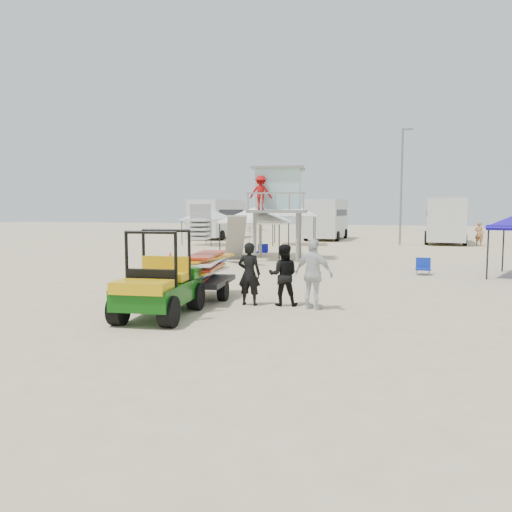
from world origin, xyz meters
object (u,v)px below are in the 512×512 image
(lifeguard_tower, at_px, (277,193))
(man_left, at_px, (249,274))
(surf_trailer, at_px, (201,264))
(utility_cart, at_px, (158,278))

(lifeguard_tower, bearing_deg, man_left, -77.29)
(lifeguard_tower, bearing_deg, surf_trailer, -84.47)
(utility_cart, relative_size, surf_trailer, 1.00)
(utility_cart, height_order, lifeguard_tower, lifeguard_tower)
(utility_cart, distance_m, man_left, 2.54)
(surf_trailer, relative_size, lifeguard_tower, 0.63)
(utility_cart, bearing_deg, surf_trailer, 89.85)
(surf_trailer, bearing_deg, lifeguard_tower, 95.53)
(surf_trailer, relative_size, man_left, 1.68)
(surf_trailer, distance_m, lifeguard_tower, 11.55)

